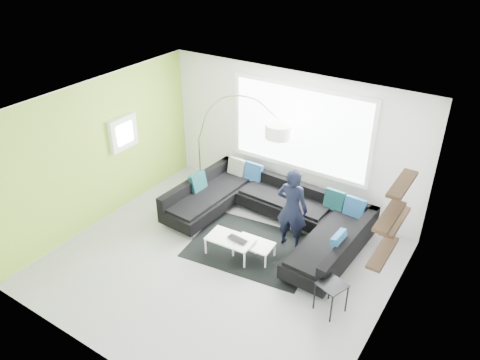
# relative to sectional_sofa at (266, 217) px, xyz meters

# --- Properties ---
(ground) EXTENTS (5.50, 5.50, 0.00)m
(ground) POSITION_rel_sectional_sofa_xyz_m (-0.20, -1.24, -0.34)
(ground) COLOR #949399
(ground) RESTS_ON ground
(room_shell) EXTENTS (5.54, 5.04, 2.82)m
(room_shell) POSITION_rel_sectional_sofa_xyz_m (-0.16, -1.03, 1.47)
(room_shell) COLOR white
(room_shell) RESTS_ON ground
(sectional_sofa) EXTENTS (3.65, 2.36, 0.77)m
(sectional_sofa) POSITION_rel_sectional_sofa_xyz_m (0.00, 0.00, 0.00)
(sectional_sofa) COLOR black
(sectional_sofa) RESTS_ON ground
(rug) EXTENTS (2.40, 1.88, 0.01)m
(rug) POSITION_rel_sectional_sofa_xyz_m (0.05, -0.57, -0.33)
(rug) COLOR black
(rug) RESTS_ON ground
(coffee_table) EXTENTS (1.11, 0.69, 0.35)m
(coffee_table) POSITION_rel_sectional_sofa_xyz_m (0.01, -0.85, -0.16)
(coffee_table) COLOR white
(coffee_table) RESTS_ON ground
(arc_lamp) EXTENTS (2.27, 0.89, 2.38)m
(arc_lamp) POSITION_rel_sectional_sofa_xyz_m (-2.05, 0.65, 0.85)
(arc_lamp) COLOR silver
(arc_lamp) RESTS_ON ground
(side_table) EXTENTS (0.48, 0.48, 0.52)m
(side_table) POSITION_rel_sectional_sofa_xyz_m (1.85, -1.23, -0.08)
(side_table) COLOR black
(side_table) RESTS_ON ground
(person) EXTENTS (0.63, 0.46, 1.57)m
(person) POSITION_rel_sectional_sofa_xyz_m (0.58, -0.09, 0.45)
(person) COLOR black
(person) RESTS_ON ground
(laptop) EXTENTS (0.43, 0.32, 0.03)m
(laptop) POSITION_rel_sectional_sofa_xyz_m (-0.05, -0.97, 0.03)
(laptop) COLOR black
(laptop) RESTS_ON coffee_table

